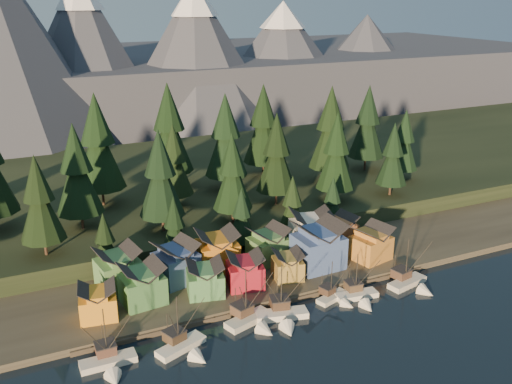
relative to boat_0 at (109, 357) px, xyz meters
name	(u,v)px	position (x,y,z in m)	size (l,w,h in m)	color
ground	(303,346)	(34.12, -8.56, -2.33)	(500.00, 500.00, 0.00)	black
shore_strip	(223,257)	(34.12, 31.44, -1.58)	(400.00, 50.00, 1.50)	#332E25
hillside	(165,188)	(34.12, 81.44, 0.67)	(420.00, 100.00, 6.00)	black
dock	(265,302)	(34.12, 7.94, -1.83)	(80.00, 4.00, 1.00)	#4E4538
mountain_ridge	(82,70)	(29.93, 205.03, 23.72)	(560.00, 190.00, 90.00)	#444857
boat_0	(109,357)	(0.00, 0.00, 0.00)	(10.11, 11.02, 12.10)	beige
boat_1	(184,341)	(13.49, -0.94, -0.01)	(10.46, 11.00, 12.00)	white
boat_2	(252,314)	(28.37, 1.97, 0.17)	(10.68, 11.30, 12.69)	beige
boat_3	(283,310)	(34.74, 0.74, 0.12)	(11.34, 11.90, 12.81)	white
boat_4	(336,293)	(48.48, 2.83, -0.42)	(8.49, 8.95, 9.85)	beige
boat_5	(359,291)	(53.20, 1.05, -0.17)	(9.79, 10.46, 11.28)	white
boat_6	(412,277)	(67.10, 0.92, 0.10)	(10.52, 11.12, 12.42)	beige
house_front_0	(98,301)	(1.10, 15.05, 2.91)	(8.12, 7.79, 7.12)	orange
house_front_1	(142,283)	(10.49, 17.08, 3.71)	(9.15, 8.85, 8.65)	#407741
house_front_2	(205,277)	(23.46, 15.04, 3.03)	(8.96, 9.00, 7.34)	#447E49
house_front_3	(245,270)	(32.46, 14.41, 3.18)	(8.80, 8.53, 7.64)	maroon
house_front_4	(288,264)	(42.73, 14.06, 2.54)	(7.49, 7.88, 6.41)	olive
house_front_5	(318,244)	(51.70, 15.88, 4.98)	(10.93, 10.01, 11.06)	#3E5893
house_front_6	(371,242)	(65.35, 14.22, 3.56)	(9.86, 9.51, 8.36)	#B97A2F
house_back_0	(118,268)	(7.30, 25.23, 4.09)	(9.72, 9.44, 9.36)	#518749
house_back_1	(176,261)	(19.58, 22.96, 4.10)	(10.21, 10.28, 9.39)	#34497C
house_back_2	(217,249)	(29.94, 24.55, 4.22)	(9.78, 9.12, 9.61)	#C0731B
house_back_3	(268,244)	(42.36, 23.34, 3.70)	(9.64, 8.87, 8.62)	#4D7C43
house_back_4	(311,231)	(54.46, 24.10, 4.64)	(11.59, 11.31, 10.42)	silver
house_back_5	(339,230)	(62.54, 23.80, 3.47)	(8.43, 8.50, 8.19)	#975935
tree_hill_2	(39,201)	(-5.88, 39.44, 16.60)	(10.16, 10.16, 23.66)	#332319
tree_hill_3	(77,172)	(4.12, 51.44, 18.54)	(11.68, 11.68, 27.20)	#332319
tree_hill_4	(98,145)	(12.12, 66.44, 20.98)	(13.59, 13.59, 31.66)	#332319
tree_hill_5	(160,176)	(22.12, 41.44, 17.95)	(11.22, 11.22, 26.13)	#332319
tree_hill_6	(174,162)	(30.12, 56.44, 16.51)	(10.09, 10.09, 23.50)	#332319
tree_hill_7	(232,174)	(40.12, 39.44, 16.66)	(10.20, 10.20, 23.76)	#332319
tree_hill_8	(226,138)	(48.12, 63.44, 19.75)	(12.63, 12.63, 29.41)	#332319
tree_hill_9	(276,155)	(56.12, 46.44, 17.97)	(11.23, 11.23, 26.16)	#332319
tree_hill_10	(263,127)	(64.12, 71.44, 19.97)	(12.80, 12.80, 29.81)	#332319
tree_hill_11	(336,154)	(72.12, 41.44, 17.77)	(11.08, 11.08, 25.80)	#332319
tree_hill_12	(330,130)	(80.12, 57.44, 20.19)	(12.97, 12.97, 30.22)	#332319
tree_hill_13	(393,156)	(90.12, 39.44, 15.51)	(9.30, 9.30, 21.66)	#332319
tree_hill_14	(367,124)	(98.12, 63.44, 19.17)	(12.17, 12.17, 28.36)	#332319
tree_hill_15	(169,131)	(34.12, 73.44, 21.10)	(13.69, 13.69, 31.88)	#332319
tree_hill_17	(404,142)	(102.12, 49.44, 16.00)	(9.68, 9.68, 22.56)	#332319
tree_shore_0	(105,242)	(6.12, 31.44, 7.69)	(6.70, 6.70, 15.61)	#332319
tree_shore_1	(175,227)	(22.12, 31.44, 8.45)	(7.30, 7.30, 17.00)	#332319
tree_shore_2	(242,217)	(39.12, 31.44, 8.19)	(7.09, 7.09, 16.52)	#332319
tree_shore_3	(292,206)	(53.12, 31.44, 8.85)	(7.61, 7.61, 17.73)	#332319
tree_shore_4	(332,203)	(65.12, 31.44, 7.84)	(6.82, 6.82, 15.89)	#332319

